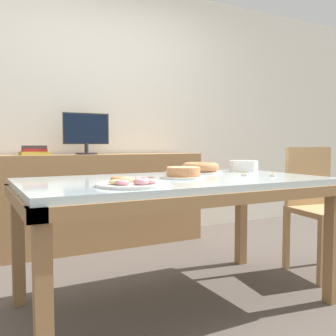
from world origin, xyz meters
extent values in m
plane|color=#564C44|center=(0.00, 0.00, 0.00)|extent=(12.00, 12.00, 0.00)
cube|color=silver|center=(0.00, 1.77, 1.30)|extent=(8.00, 0.10, 2.60)
cube|color=silver|center=(0.00, 0.00, 0.74)|extent=(1.77, 0.95, 0.04)
cube|color=olive|center=(0.00, -0.45, 0.69)|extent=(1.80, 0.08, 0.06)
cube|color=olive|center=(0.00, 0.45, 0.69)|extent=(1.80, 0.08, 0.06)
cube|color=olive|center=(-0.86, 0.00, 0.69)|extent=(0.08, 0.98, 0.06)
cube|color=olive|center=(0.86, 0.00, 0.69)|extent=(0.08, 0.98, 0.06)
cube|color=olive|center=(-0.84, -0.43, 0.35)|extent=(0.07, 0.07, 0.70)
cube|color=olive|center=(0.84, -0.43, 0.35)|extent=(0.07, 0.07, 0.70)
cube|color=olive|center=(-0.84, 0.43, 0.35)|extent=(0.07, 0.07, 0.70)
cube|color=olive|center=(0.84, 0.43, 0.35)|extent=(0.07, 0.07, 0.70)
cube|color=tan|center=(1.22, -0.06, 0.47)|extent=(0.48, 0.48, 0.04)
cube|color=tan|center=(1.25, 0.13, 0.71)|extent=(0.40, 0.10, 0.45)
cube|color=tan|center=(1.00, -0.22, 0.23)|extent=(0.05, 0.05, 0.45)
cube|color=tan|center=(1.06, 0.16, 0.23)|extent=(0.05, 0.05, 0.45)
cube|color=tan|center=(1.44, 0.10, 0.23)|extent=(0.05, 0.05, 0.45)
cube|color=olive|center=(0.00, 1.47, 0.43)|extent=(1.97, 0.44, 0.87)
cylinder|color=#262628|center=(-0.12, 1.47, 0.88)|extent=(0.20, 0.20, 0.02)
cylinder|color=#262628|center=(-0.12, 1.47, 0.93)|extent=(0.04, 0.04, 0.09)
cube|color=#262628|center=(-0.12, 1.47, 1.10)|extent=(0.42, 0.02, 0.28)
cube|color=black|center=(-0.12, 1.46, 1.10)|extent=(0.40, 0.00, 0.26)
cube|color=#B29933|center=(-0.58, 1.47, 0.88)|extent=(0.25, 0.18, 0.03)
cube|color=maroon|center=(-0.58, 1.47, 0.91)|extent=(0.20, 0.16, 0.03)
cube|color=#3F3838|center=(-0.58, 1.47, 0.94)|extent=(0.22, 0.17, 0.03)
cylinder|color=silver|center=(0.04, -0.01, 0.77)|extent=(0.27, 0.27, 0.01)
cylinder|color=#BC7A4C|center=(0.04, -0.01, 0.80)|extent=(0.20, 0.20, 0.05)
cylinder|color=#EDA16C|center=(0.04, -0.01, 0.82)|extent=(0.20, 0.20, 0.01)
cylinder|color=silver|center=(0.34, 0.27, 0.77)|extent=(0.30, 0.30, 0.01)
torus|color=#BC7A4C|center=(0.34, 0.27, 0.80)|extent=(0.26, 0.26, 0.06)
cylinder|color=silver|center=(-0.38, -0.26, 0.77)|extent=(0.36, 0.36, 0.01)
torus|color=brown|center=(-0.30, -0.25, 0.78)|extent=(0.08, 0.08, 0.02)
torus|color=pink|center=(-0.32, -0.21, 0.78)|extent=(0.07, 0.07, 0.02)
torus|color=#EAD184|center=(-0.38, -0.19, 0.78)|extent=(0.08, 0.08, 0.02)
torus|color=#B27042|center=(-0.43, -0.19, 0.79)|extent=(0.08, 0.08, 0.03)
torus|color=#EAD184|center=(-0.47, -0.28, 0.78)|extent=(0.07, 0.07, 0.02)
torus|color=pink|center=(-0.46, -0.32, 0.78)|extent=(0.07, 0.07, 0.02)
torus|color=pink|center=(-0.38, -0.34, 0.79)|extent=(0.07, 0.07, 0.03)
torus|color=pink|center=(-0.33, -0.32, 0.79)|extent=(0.08, 0.08, 0.02)
cylinder|color=silver|center=(0.72, 0.26, 0.76)|extent=(0.21, 0.21, 0.01)
cylinder|color=silver|center=(0.72, 0.26, 0.77)|extent=(0.21, 0.21, 0.01)
cylinder|color=silver|center=(0.72, 0.26, 0.78)|extent=(0.21, 0.21, 0.01)
cylinder|color=silver|center=(0.72, 0.26, 0.79)|extent=(0.21, 0.21, 0.01)
cylinder|color=silver|center=(0.72, 0.26, 0.80)|extent=(0.21, 0.21, 0.01)
cylinder|color=silver|center=(0.72, 0.26, 0.81)|extent=(0.21, 0.21, 0.01)
cylinder|color=silver|center=(0.72, 0.26, 0.82)|extent=(0.21, 0.21, 0.01)
cylinder|color=silver|center=(0.72, 0.26, 0.83)|extent=(0.21, 0.21, 0.01)
cylinder|color=silver|center=(0.46, -0.07, 0.77)|extent=(0.04, 0.04, 0.02)
cylinder|color=white|center=(0.46, -0.07, 0.77)|extent=(0.03, 0.03, 0.00)
cone|color=#F9B74C|center=(0.46, -0.07, 0.79)|extent=(0.01, 0.01, 0.02)
cylinder|color=silver|center=(0.60, -0.17, 0.77)|extent=(0.04, 0.04, 0.02)
cylinder|color=white|center=(0.60, -0.17, 0.77)|extent=(0.03, 0.03, 0.00)
cone|color=#F9B74C|center=(0.60, -0.17, 0.79)|extent=(0.01, 0.01, 0.02)
cylinder|color=silver|center=(0.09, 0.28, 0.77)|extent=(0.04, 0.04, 0.02)
cylinder|color=white|center=(0.09, 0.28, 0.77)|extent=(0.03, 0.03, 0.00)
cone|color=#F9B74C|center=(0.09, 0.28, 0.79)|extent=(0.01, 0.01, 0.02)
camera|label=1|loc=(-1.08, -1.92, 0.96)|focal=40.00mm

